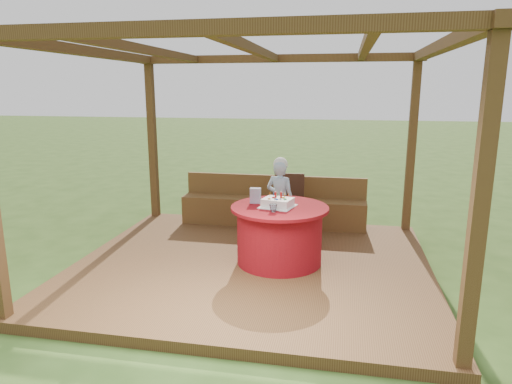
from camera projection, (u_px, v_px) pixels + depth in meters
ground at (252, 271)px, 5.95m from camera, size 60.00×60.00×0.00m
deck at (252, 266)px, 5.93m from camera, size 4.50×4.00×0.12m
pergola at (252, 81)px, 5.41m from camera, size 4.50×4.00×2.72m
bench at (273, 209)px, 7.51m from camera, size 3.00×0.42×0.80m
table at (279, 234)px, 5.84m from camera, size 1.24×1.24×0.75m
chair at (289, 200)px, 7.07m from camera, size 0.47×0.47×0.91m
elderly_woman at (280, 198)px, 6.69m from camera, size 0.50×0.40×1.24m
birthday_cake at (278, 202)px, 5.74m from camera, size 0.49×0.49×0.18m
gift_bag at (255, 196)px, 5.91m from camera, size 0.15×0.10×0.20m
drinking_glass at (273, 208)px, 5.50m from camera, size 0.11×0.11×0.09m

